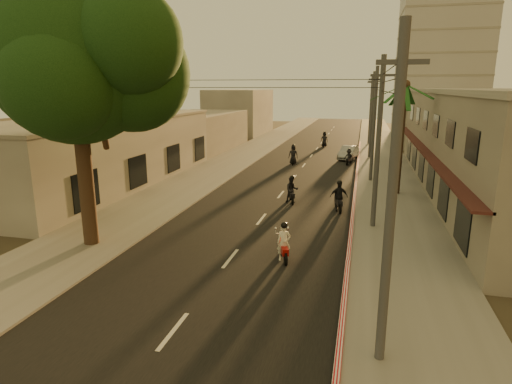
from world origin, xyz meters
The scene contains 21 objects.
ground centered at (0.00, 0.00, 0.00)m, with size 160.00×160.00×0.00m, color #383023.
road centered at (0.00, 20.00, 0.01)m, with size 10.00×140.00×0.02m, color black.
sidewalk_right centered at (7.50, 20.00, 0.06)m, with size 5.00×140.00×0.12m, color slate.
sidewalk_left centered at (-7.50, 20.00, 0.06)m, with size 5.00×140.00×0.12m, color slate.
curb_stripe centered at (5.10, 15.00, 0.10)m, with size 0.20×60.00×0.20m, color red.
shophouse_row centered at (13.95, 18.00, 3.65)m, with size 8.80×34.20×7.30m.
left_building centered at (-13.98, 14.00, 2.60)m, with size 8.20×24.20×5.20m.
distant_tower centered at (16.00, 56.00, 14.00)m, with size 12.10×12.10×28.00m.
broadleaf_tree centered at (-6.61, 2.14, 8.48)m, with size 9.60×8.70×12.10m.
palm_tree centered at (8.00, 16.00, 7.15)m, with size 5.00×5.00×8.20m.
utility_poles centered at (6.20, 20.00, 6.54)m, with size 1.20×48.26×9.00m.
filler_right centered at (14.00, 45.00, 3.00)m, with size 8.00×14.00×6.00m, color #AAA599.
filler_left_near centered at (-14.00, 34.00, 2.20)m, with size 8.00×14.00×4.40m, color #AAA599.
filler_left_far centered at (-14.00, 52.00, 3.50)m, with size 8.00×14.00×7.00m, color #AAA599.
scooter_red centered at (2.32, 2.42, 0.79)m, with size 0.95×1.73×1.77m.
scooter_mid_a centered at (1.09, 12.08, 0.84)m, with size 1.18×1.83×1.84m.
scooter_mid_b centered at (4.20, 10.84, 0.88)m, with size 1.27×1.95×1.95m.
scooter_far_a centered at (-1.13, 26.40, 0.90)m, with size 1.03×2.03×2.00m.
scooter_far_b centered at (4.20, 27.46, 0.75)m, with size 1.25×1.63×1.62m.
parked_car centered at (4.04, 30.86, 0.69)m, with size 2.20×4.37×1.38m, color #93959B.
scooter_far_c centered at (0.68, 40.01, 0.88)m, with size 0.98×1.99×1.96m.
Camera 1 is at (5.40, -14.95, 7.43)m, focal length 30.00 mm.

